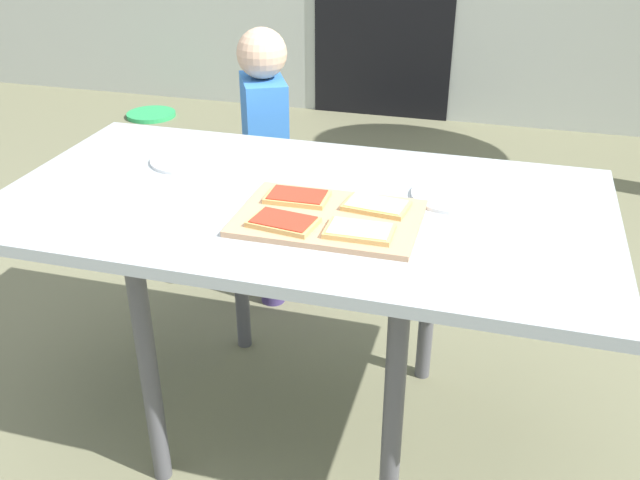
{
  "coord_description": "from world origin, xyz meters",
  "views": [
    {
      "loc": [
        0.49,
        -1.56,
        1.49
      ],
      "look_at": [
        0.05,
        0.0,
        0.63
      ],
      "focal_mm": 39.49,
      "sensor_mm": 36.0,
      "label": 1
    }
  ],
  "objects_px": {
    "pizza_slice_near_right": "(360,231)",
    "garden_hose_coil": "(151,115)",
    "pizza_slice_far_left": "(295,197)",
    "plate_white_left": "(189,160)",
    "dining_table": "(302,223)",
    "pizza_slice_far_right": "(376,205)",
    "cutting_board": "(329,218)",
    "plate_white_right": "(454,196)",
    "pizza_slice_near_left": "(283,222)",
    "child_left": "(266,152)"
  },
  "relations": [
    {
      "from": "pizza_slice_near_right",
      "to": "garden_hose_coil",
      "type": "bearing_deg",
      "value": 126.87
    },
    {
      "from": "pizza_slice_far_left",
      "to": "plate_white_left",
      "type": "height_order",
      "value": "pizza_slice_far_left"
    },
    {
      "from": "dining_table",
      "to": "plate_white_left",
      "type": "distance_m",
      "value": 0.43
    },
    {
      "from": "pizza_slice_far_right",
      "to": "garden_hose_coil",
      "type": "xyz_separation_m",
      "value": [
        -2.04,
        2.56,
        -0.75
      ]
    },
    {
      "from": "cutting_board",
      "to": "plate_white_left",
      "type": "distance_m",
      "value": 0.55
    },
    {
      "from": "cutting_board",
      "to": "plate_white_right",
      "type": "relative_size",
      "value": 1.98
    },
    {
      "from": "pizza_slice_near_left",
      "to": "child_left",
      "type": "height_order",
      "value": "child_left"
    },
    {
      "from": "cutting_board",
      "to": "pizza_slice_far_right",
      "type": "height_order",
      "value": "pizza_slice_far_right"
    },
    {
      "from": "cutting_board",
      "to": "garden_hose_coil",
      "type": "height_order",
      "value": "cutting_board"
    },
    {
      "from": "child_left",
      "to": "garden_hose_coil",
      "type": "xyz_separation_m",
      "value": [
        -1.5,
        1.86,
        -0.57
      ]
    },
    {
      "from": "cutting_board",
      "to": "pizza_slice_far_left",
      "type": "distance_m",
      "value": 0.12
    },
    {
      "from": "cutting_board",
      "to": "pizza_slice_near_right",
      "type": "height_order",
      "value": "pizza_slice_near_right"
    },
    {
      "from": "pizza_slice_far_right",
      "to": "plate_white_left",
      "type": "distance_m",
      "value": 0.62
    },
    {
      "from": "cutting_board",
      "to": "child_left",
      "type": "relative_size",
      "value": 0.42
    },
    {
      "from": "pizza_slice_near_right",
      "to": "pizza_slice_far_left",
      "type": "relative_size",
      "value": 0.99
    },
    {
      "from": "pizza_slice_near_right",
      "to": "plate_white_left",
      "type": "xyz_separation_m",
      "value": [
        -0.58,
        0.33,
        -0.02
      ]
    },
    {
      "from": "cutting_board",
      "to": "plate_white_left",
      "type": "height_order",
      "value": "cutting_board"
    },
    {
      "from": "pizza_slice_near_right",
      "to": "pizza_slice_far_right",
      "type": "relative_size",
      "value": 0.94
    },
    {
      "from": "pizza_slice_near_left",
      "to": "garden_hose_coil",
      "type": "distance_m",
      "value": 3.36
    },
    {
      "from": "plate_white_left",
      "to": "plate_white_right",
      "type": "bearing_deg",
      "value": -3.49
    },
    {
      "from": "cutting_board",
      "to": "pizza_slice_far_left",
      "type": "xyz_separation_m",
      "value": [
        -0.1,
        0.07,
        0.01
      ]
    },
    {
      "from": "pizza_slice_far_left",
      "to": "plate_white_left",
      "type": "distance_m",
      "value": 0.43
    },
    {
      "from": "dining_table",
      "to": "pizza_slice_far_left",
      "type": "relative_size",
      "value": 10.0
    },
    {
      "from": "cutting_board",
      "to": "pizza_slice_near_right",
      "type": "bearing_deg",
      "value": -38.55
    },
    {
      "from": "plate_white_left",
      "to": "pizza_slice_near_left",
      "type": "bearing_deg",
      "value": -40.41
    },
    {
      "from": "dining_table",
      "to": "plate_white_left",
      "type": "height_order",
      "value": "plate_white_left"
    },
    {
      "from": "pizza_slice_near_left",
      "to": "plate_white_right",
      "type": "height_order",
      "value": "pizza_slice_near_left"
    },
    {
      "from": "pizza_slice_near_right",
      "to": "pizza_slice_far_right",
      "type": "xyz_separation_m",
      "value": [
        0.01,
        0.14,
        0.0
      ]
    },
    {
      "from": "pizza_slice_near_right",
      "to": "plate_white_right",
      "type": "xyz_separation_m",
      "value": [
        0.18,
        0.29,
        -0.02
      ]
    },
    {
      "from": "pizza_slice_far_right",
      "to": "plate_white_left",
      "type": "bearing_deg",
      "value": 161.85
    },
    {
      "from": "cutting_board",
      "to": "pizza_slice_near_right",
      "type": "xyz_separation_m",
      "value": [
        0.09,
        -0.07,
        0.01
      ]
    },
    {
      "from": "pizza_slice_near_right",
      "to": "plate_white_right",
      "type": "height_order",
      "value": "pizza_slice_near_right"
    },
    {
      "from": "pizza_slice_far_left",
      "to": "plate_white_left",
      "type": "bearing_deg",
      "value": 152.88
    },
    {
      "from": "pizza_slice_near_left",
      "to": "garden_hose_coil",
      "type": "height_order",
      "value": "pizza_slice_near_left"
    },
    {
      "from": "plate_white_right",
      "to": "pizza_slice_far_left",
      "type": "bearing_deg",
      "value": -158.43
    },
    {
      "from": "cutting_board",
      "to": "garden_hose_coil",
      "type": "xyz_separation_m",
      "value": [
        -1.94,
        2.63,
        -0.73
      ]
    },
    {
      "from": "pizza_slice_near_right",
      "to": "cutting_board",
      "type": "bearing_deg",
      "value": 141.45
    },
    {
      "from": "pizza_slice_far_right",
      "to": "plate_white_right",
      "type": "xyz_separation_m",
      "value": [
        0.17,
        0.15,
        -0.02
      ]
    },
    {
      "from": "plate_white_right",
      "to": "child_left",
      "type": "height_order",
      "value": "child_left"
    },
    {
      "from": "pizza_slice_far_left",
      "to": "child_left",
      "type": "bearing_deg",
      "value": 115.49
    },
    {
      "from": "dining_table",
      "to": "pizza_slice_near_left",
      "type": "xyz_separation_m",
      "value": [
        0.01,
        -0.18,
        0.09
      ]
    },
    {
      "from": "pizza_slice_far_right",
      "to": "plate_white_left",
      "type": "height_order",
      "value": "pizza_slice_far_right"
    },
    {
      "from": "plate_white_left",
      "to": "plate_white_right",
      "type": "xyz_separation_m",
      "value": [
        0.76,
        -0.05,
        0.0
      ]
    },
    {
      "from": "pizza_slice_far_left",
      "to": "garden_hose_coil",
      "type": "relative_size",
      "value": 0.48
    },
    {
      "from": "child_left",
      "to": "garden_hose_coil",
      "type": "bearing_deg",
      "value": 128.79
    },
    {
      "from": "pizza_slice_far_right",
      "to": "plate_white_right",
      "type": "height_order",
      "value": "pizza_slice_far_right"
    },
    {
      "from": "child_left",
      "to": "pizza_slice_near_right",
      "type": "bearing_deg",
      "value": -57.76
    },
    {
      "from": "plate_white_left",
      "to": "dining_table",
      "type": "bearing_deg",
      "value": -22.81
    },
    {
      "from": "pizza_slice_far_left",
      "to": "garden_hose_coil",
      "type": "distance_m",
      "value": 3.24
    },
    {
      "from": "cutting_board",
      "to": "garden_hose_coil",
      "type": "relative_size",
      "value": 1.33
    }
  ]
}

